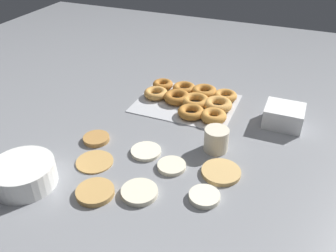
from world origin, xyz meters
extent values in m
plane|color=gray|center=(0.00, 0.00, 0.00)|extent=(3.00, 3.00, 0.00)
cylinder|color=tan|center=(0.17, 0.11, 0.00)|extent=(0.12, 0.12, 0.01)
cylinder|color=beige|center=(-0.06, 0.04, 0.01)|extent=(0.09, 0.09, 0.01)
cylinder|color=silver|center=(-0.19, 0.13, 0.01)|extent=(0.09, 0.09, 0.02)
cylinder|color=tan|center=(-0.20, 0.01, 0.01)|extent=(0.12, 0.12, 0.01)
cylinder|color=beige|center=(-0.02, 0.18, 0.01)|extent=(0.10, 0.10, 0.02)
cylinder|color=silver|center=(0.05, 0.01, 0.01)|extent=(0.10, 0.10, 0.01)
cylinder|color=tan|center=(0.10, 0.23, 0.01)|extent=(0.11, 0.11, 0.02)
cylinder|color=#B27F42|center=(0.23, 0.01, 0.01)|extent=(0.09, 0.09, 0.02)
cube|color=silver|center=(0.04, -0.34, 0.00)|extent=(0.38, 0.30, 0.01)
torus|color=#C68438|center=(-0.10, -0.43, 0.02)|extent=(0.09, 0.09, 0.03)
torus|color=#B7752D|center=(-0.01, -0.43, 0.02)|extent=(0.10, 0.10, 0.03)
torus|color=#B7752D|center=(0.08, -0.43, 0.02)|extent=(0.10, 0.10, 0.03)
torus|color=#AD6B28|center=(0.18, -0.43, 0.02)|extent=(0.09, 0.09, 0.03)
torus|color=#D19347|center=(-0.09, -0.35, 0.02)|extent=(0.11, 0.11, 0.03)
torus|color=#C68438|center=(0.00, -0.34, 0.02)|extent=(0.11, 0.11, 0.03)
torus|color=#AD6B28|center=(0.08, -0.34, 0.02)|extent=(0.11, 0.11, 0.03)
torus|color=#D19347|center=(0.17, -0.35, 0.02)|extent=(0.10, 0.10, 0.03)
torus|color=#C68438|center=(-0.10, -0.26, 0.02)|extent=(0.10, 0.10, 0.03)
torus|color=#B7752D|center=(-0.01, -0.26, 0.02)|extent=(0.10, 0.10, 0.03)
cylinder|color=white|center=(0.30, 0.27, 0.03)|extent=(0.18, 0.18, 0.07)
cube|color=white|center=(-0.33, -0.33, 0.01)|extent=(0.13, 0.12, 0.02)
cube|color=white|center=(-0.33, -0.33, 0.04)|extent=(0.13, 0.12, 0.02)
cube|color=white|center=(-0.33, -0.33, 0.06)|extent=(0.13, 0.12, 0.02)
cylinder|color=beige|center=(-0.15, -0.10, 0.04)|extent=(0.08, 0.08, 0.08)
camera|label=1|loc=(-0.36, 0.82, 0.69)|focal=38.00mm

